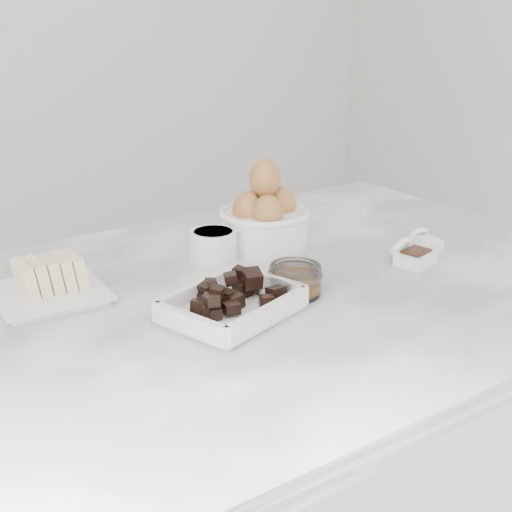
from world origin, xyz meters
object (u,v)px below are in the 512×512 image
(honey_bowl, at_px, (295,283))
(salt_spoon, at_px, (424,241))
(chocolate_dish, at_px, (232,302))
(sugar_ramekin, at_px, (213,243))
(zest_bowl, at_px, (295,275))
(butter_plate, at_px, (46,284))
(egg_bowl, at_px, (264,218))
(vanilla_spoon, at_px, (412,255))

(honey_bowl, height_order, salt_spoon, same)
(honey_bowl, bearing_deg, chocolate_dish, -175.65)
(chocolate_dish, height_order, honey_bowl, chocolate_dish)
(sugar_ramekin, xyz_separation_m, zest_bowl, (0.04, -0.18, -0.01))
(salt_spoon, bearing_deg, zest_bowl, -178.80)
(butter_plate, xyz_separation_m, sugar_ramekin, (0.30, 0.01, 0.00))
(butter_plate, bearing_deg, egg_bowl, 1.83)
(chocolate_dish, bearing_deg, sugar_ramekin, 64.53)
(butter_plate, bearing_deg, sugar_ramekin, 1.18)
(salt_spoon, bearing_deg, sugar_ramekin, 152.84)
(butter_plate, distance_m, salt_spoon, 0.66)
(egg_bowl, distance_m, zest_bowl, 0.20)
(egg_bowl, bearing_deg, sugar_ramekin, -176.48)
(zest_bowl, height_order, vanilla_spoon, vanilla_spoon)
(butter_plate, relative_size, vanilla_spoon, 2.04)
(sugar_ramekin, xyz_separation_m, vanilla_spoon, (0.26, -0.21, -0.01))
(sugar_ramekin, bearing_deg, butter_plate, -178.82)
(chocolate_dish, xyz_separation_m, vanilla_spoon, (0.36, -0.00, -0.01))
(zest_bowl, bearing_deg, butter_plate, 152.67)
(honey_bowl, relative_size, vanilla_spoon, 1.01)
(egg_bowl, bearing_deg, zest_bowl, -111.76)
(butter_plate, distance_m, sugar_ramekin, 0.30)
(zest_bowl, bearing_deg, salt_spoon, 1.20)
(honey_bowl, bearing_deg, sugar_ramekin, 94.83)
(egg_bowl, distance_m, honey_bowl, 0.23)
(egg_bowl, bearing_deg, vanilla_spoon, -56.27)
(chocolate_dish, distance_m, honey_bowl, 0.12)
(butter_plate, height_order, salt_spoon, butter_plate)
(vanilla_spoon, bearing_deg, zest_bowl, 170.96)
(sugar_ramekin, distance_m, honey_bowl, 0.21)
(honey_bowl, distance_m, salt_spoon, 0.32)
(chocolate_dish, height_order, salt_spoon, chocolate_dish)
(butter_plate, xyz_separation_m, honey_bowl, (0.31, -0.20, -0.01))
(chocolate_dish, relative_size, butter_plate, 1.28)
(salt_spoon, bearing_deg, honey_bowl, -174.30)
(honey_bowl, relative_size, zest_bowl, 1.03)
(butter_plate, height_order, egg_bowl, egg_bowl)
(zest_bowl, bearing_deg, sugar_ramekin, 102.07)
(butter_plate, height_order, zest_bowl, butter_plate)
(egg_bowl, bearing_deg, chocolate_dish, -134.17)
(zest_bowl, bearing_deg, egg_bowl, 68.24)
(honey_bowl, xyz_separation_m, salt_spoon, (0.32, 0.03, -0.01))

